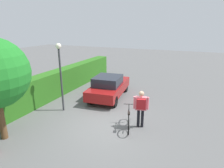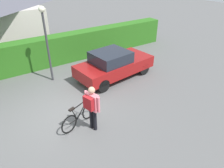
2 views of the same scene
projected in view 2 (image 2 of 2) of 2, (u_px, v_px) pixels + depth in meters
ground_plane at (65, 113)px, 8.40m from camera, size 60.00×60.00×0.00m
hedge_row at (29, 56)px, 11.44m from camera, size 18.37×0.90×1.63m
parked_car_near at (114, 64)px, 10.65m from camera, size 4.19×2.19×1.45m
bicycle at (80, 116)px, 7.60m from camera, size 1.62×0.68×0.97m
person_rider at (92, 105)px, 7.07m from camera, size 0.44×0.67×1.73m
street_lamp at (46, 34)px, 9.56m from camera, size 0.28×0.28×3.61m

